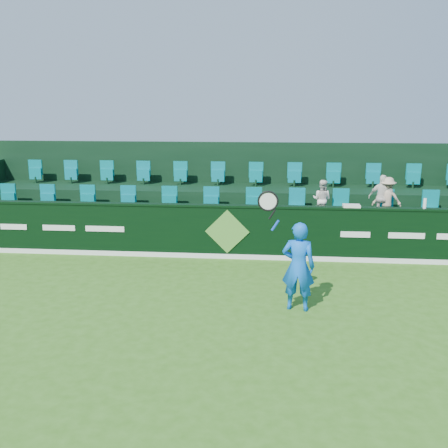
# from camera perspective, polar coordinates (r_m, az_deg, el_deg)

# --- Properties ---
(ground) EXTENTS (60.00, 60.00, 0.00)m
(ground) POSITION_cam_1_polar(r_m,az_deg,el_deg) (8.86, -1.83, -11.47)
(ground) COLOR #326317
(ground) RESTS_ON ground
(sponsor_hoarding) EXTENTS (16.00, 0.25, 1.35)m
(sponsor_hoarding) POSITION_cam_1_polar(r_m,az_deg,el_deg) (12.39, 0.43, -0.87)
(sponsor_hoarding) COLOR black
(sponsor_hoarding) RESTS_ON ground
(stand_tier_front) EXTENTS (16.00, 2.00, 0.80)m
(stand_tier_front) POSITION_cam_1_polar(r_m,az_deg,el_deg) (13.53, 0.81, -0.86)
(stand_tier_front) COLOR black
(stand_tier_front) RESTS_ON ground
(stand_tier_back) EXTENTS (16.00, 1.80, 1.30)m
(stand_tier_back) POSITION_cam_1_polar(r_m,az_deg,el_deg) (15.32, 1.37, 1.78)
(stand_tier_back) COLOR black
(stand_tier_back) RESTS_ON ground
(stand_rear) EXTENTS (16.00, 4.10, 2.60)m
(stand_rear) POSITION_cam_1_polar(r_m,az_deg,el_deg) (15.65, 1.49, 4.14)
(stand_rear) COLOR black
(stand_rear) RESTS_ON ground
(seat_row_front) EXTENTS (13.50, 0.50, 0.60)m
(seat_row_front) POSITION_cam_1_polar(r_m,az_deg,el_deg) (13.76, 0.95, 2.38)
(seat_row_front) COLOR #047478
(seat_row_front) RESTS_ON stand_tier_front
(seat_row_back) EXTENTS (13.50, 0.50, 0.60)m
(seat_row_back) POSITION_cam_1_polar(r_m,az_deg,el_deg) (15.45, 1.46, 5.46)
(seat_row_back) COLOR #047478
(seat_row_back) RESTS_ON stand_tier_back
(tennis_player) EXTENTS (1.17, 0.49, 2.33)m
(tennis_player) POSITION_cam_1_polar(r_m,az_deg,el_deg) (9.30, 8.43, -4.72)
(tennis_player) COLOR blue
(tennis_player) RESTS_ON ground
(spectator_left) EXTENTS (0.62, 0.57, 1.04)m
(spectator_left) POSITION_cam_1_polar(r_m,az_deg,el_deg) (13.38, 11.11, 2.77)
(spectator_left) COLOR white
(spectator_left) RESTS_ON stand_tier_front
(spectator_middle) EXTENTS (0.75, 0.49, 1.19)m
(spectator_middle) POSITION_cam_1_polar(r_m,az_deg,el_deg) (13.62, 17.64, 2.89)
(spectator_middle) COLOR white
(spectator_middle) RESTS_ON stand_tier_front
(spectator_right) EXTENTS (0.79, 0.53, 1.13)m
(spectator_right) POSITION_cam_1_polar(r_m,az_deg,el_deg) (13.65, 18.12, 2.76)
(spectator_right) COLOR tan
(spectator_right) RESTS_ON stand_tier_front
(towel) EXTENTS (0.40, 0.26, 0.06)m
(towel) POSITION_cam_1_polar(r_m,az_deg,el_deg) (12.36, 14.36, 2.02)
(towel) COLOR silver
(towel) RESTS_ON sponsor_hoarding
(drinks_bottle) EXTENTS (0.08, 0.08, 0.24)m
(drinks_bottle) POSITION_cam_1_polar(r_m,az_deg,el_deg) (12.73, 21.97, 2.20)
(drinks_bottle) COLOR white
(drinks_bottle) RESTS_ON sponsor_hoarding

